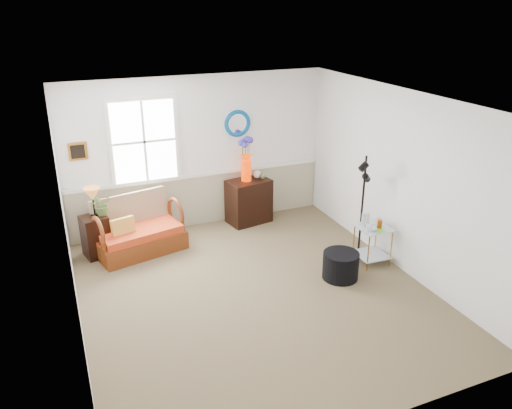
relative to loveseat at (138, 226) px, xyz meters
name	(u,v)px	position (x,y,z in m)	size (l,w,h in m)	color
floor	(255,293)	(1.21, -1.85, -0.44)	(4.50, 5.00, 0.01)	brown
ceiling	(255,102)	(1.21, -1.85, 2.16)	(4.50, 5.00, 0.01)	white
walls	(255,205)	(1.21, -1.85, 0.86)	(4.51, 5.01, 2.60)	white
wainscot	(201,200)	(1.21, 0.63, 0.01)	(4.46, 0.02, 0.90)	tan
chair_rail	(200,175)	(1.21, 0.62, 0.48)	(4.46, 0.04, 0.06)	white
window	(144,142)	(0.31, 0.62, 1.16)	(1.14, 0.06, 1.44)	white
picture	(78,151)	(-0.71, 0.63, 1.11)	(0.28, 0.03, 0.28)	#C17A23
mirror	(237,123)	(1.91, 0.63, 1.31)	(0.47, 0.47, 0.07)	#016A9D
loveseat	(138,226)	(0.00, 0.00, 0.00)	(1.34, 0.76, 0.87)	maroon
throw_pillow	(124,229)	(-0.24, -0.11, 0.03)	(0.36, 0.09, 0.36)	orange
lamp_stand	(96,236)	(-0.64, 0.11, -0.11)	(0.37, 0.37, 0.66)	black
table_lamp	(93,202)	(-0.61, 0.13, 0.45)	(0.25, 0.25, 0.46)	#C8782B
potted_plant	(102,206)	(-0.50, 0.14, 0.35)	(0.31, 0.35, 0.27)	#4C6A36
cabinet	(249,201)	(2.01, 0.38, -0.04)	(0.73, 0.47, 0.78)	black
flower_vase	(246,159)	(1.97, 0.40, 0.73)	(0.22, 0.22, 0.77)	red
side_table	(372,245)	(3.16, -1.73, -0.14)	(0.47, 0.47, 0.59)	gold
tabletop_items	(373,221)	(3.12, -1.75, 0.27)	(0.36, 0.36, 0.21)	silver
floor_lamp	(362,208)	(3.10, -1.47, 0.37)	(0.23, 0.23, 1.62)	black
ottoman	(341,265)	(2.49, -1.94, -0.24)	(0.51, 0.51, 0.39)	black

